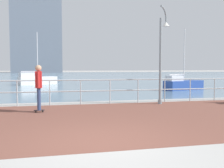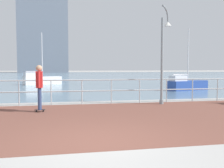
% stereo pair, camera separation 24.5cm
% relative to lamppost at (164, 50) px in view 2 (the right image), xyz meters
% --- Properties ---
extents(ground, '(220.00, 220.00, 0.00)m').
position_rel_lamppost_xyz_m(ground, '(-3.83, 34.42, -2.55)').
color(ground, '#ADAAA5').
extents(brick_paving, '(28.00, 6.67, 0.01)m').
position_rel_lamppost_xyz_m(brick_paving, '(-3.83, -2.85, -2.55)').
color(brick_paving, brown).
rests_on(brick_paving, ground).
extents(harbor_water, '(180.00, 88.00, 0.00)m').
position_rel_lamppost_xyz_m(harbor_water, '(-3.83, 45.48, -2.55)').
color(harbor_water, '#6B899E').
rests_on(harbor_water, ground).
extents(waterfront_railing, '(25.25, 0.06, 1.17)m').
position_rel_lamppost_xyz_m(waterfront_railing, '(-3.83, 0.48, -1.74)').
color(waterfront_railing, '#B2BCC1').
rests_on(waterfront_railing, ground).
extents(lamppost, '(0.69, 0.63, 4.62)m').
position_rel_lamppost_xyz_m(lamppost, '(0.00, 0.00, 0.00)').
color(lamppost, gray).
rests_on(lamppost, ground).
extents(skateboarder, '(0.40, 0.55, 1.81)m').
position_rel_lamppost_xyz_m(skateboarder, '(-5.57, -1.22, -1.45)').
color(skateboarder, black).
rests_on(skateboarder, ground).
extents(sailboat_yellow, '(3.91, 2.67, 5.31)m').
position_rel_lamppost_xyz_m(sailboat_yellow, '(-7.09, 15.18, -2.04)').
color(sailboat_yellow, white).
rests_on(sailboat_yellow, ground).
extents(sailboat_teal, '(3.51, 2.04, 4.72)m').
position_rel_lamppost_xyz_m(sailboat_teal, '(4.57, 6.54, -2.10)').
color(sailboat_teal, '#284799').
rests_on(sailboat_teal, ground).
extents(tower_glass, '(17.08, 12.07, 41.26)m').
position_rel_lamppost_xyz_m(tower_glass, '(-12.25, 82.70, 17.25)').
color(tower_glass, slate).
rests_on(tower_glass, ground).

